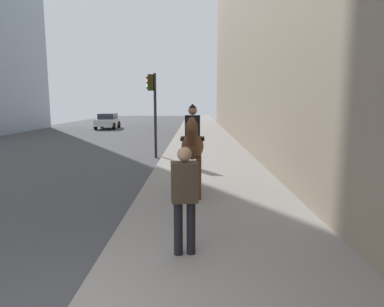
# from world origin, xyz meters

# --- Properties ---
(mounted_horse_near) EXTENTS (2.15, 0.61, 2.33)m
(mounted_horse_near) POSITION_xyz_m (5.28, -1.41, 1.43)
(mounted_horse_near) COLOR #4C2B16
(mounted_horse_near) RESTS_ON sidewalk_slab
(pedestrian_greeting) EXTENTS (0.31, 0.43, 1.70)m
(pedestrian_greeting) POSITION_xyz_m (1.89, -1.32, 1.10)
(pedestrian_greeting) COLOR black
(pedestrian_greeting) RESTS_ON sidewalk_slab
(car_near_lane) EXTENTS (3.90, 1.99, 1.44)m
(car_near_lane) POSITION_xyz_m (28.87, 6.86, 0.76)
(car_near_lane) COLOR silver
(car_near_lane) RESTS_ON ground
(traffic_light_near_curb) EXTENTS (0.20, 0.44, 3.74)m
(traffic_light_near_curb) POSITION_xyz_m (11.91, 0.39, 2.51)
(traffic_light_near_curb) COLOR black
(traffic_light_near_curb) RESTS_ON ground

